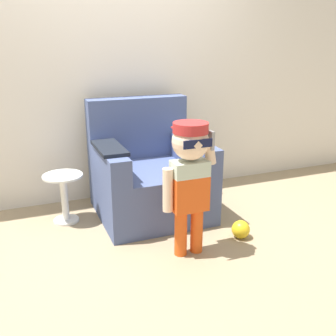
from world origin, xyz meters
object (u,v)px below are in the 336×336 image
(armchair, at_px, (149,175))
(side_table, at_px, (64,193))
(toy_ball, at_px, (241,229))
(person_child, at_px, (190,169))

(armchair, bearing_deg, side_table, 174.71)
(armchair, height_order, side_table, armchair)
(armchair, height_order, toy_ball, armchair)
(person_child, height_order, side_table, person_child)
(armchair, distance_m, person_child, 0.87)
(armchair, xyz_separation_m, person_child, (0.03, -0.82, 0.31))
(armchair, height_order, person_child, armchair)
(person_child, height_order, toy_ball, person_child)
(side_table, distance_m, toy_ball, 1.52)
(side_table, xyz_separation_m, toy_ball, (1.26, -0.83, -0.19))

